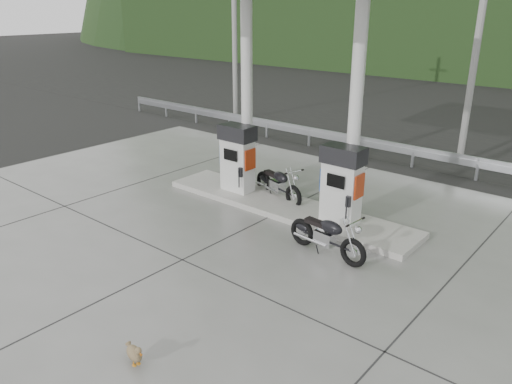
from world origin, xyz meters
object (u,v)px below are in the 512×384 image
Objects in this scene: gas_pump_right at (342,184)px; duck at (134,354)px; motorcycle_left at (278,184)px; gas_pump_left at (237,158)px; motorcycle_right at (327,236)px.

duck is at bearing -88.01° from gas_pump_right.
motorcycle_left reaches higher than duck.
gas_pump_left is at bearing 133.56° from duck.
motorcycle_left is 4.03× the size of duck.
duck is (3.41, -6.06, -0.89)m from gas_pump_left.
duck is at bearing -87.87° from motorcycle_right.
duck is (0.21, -6.06, -0.89)m from gas_pump_right.
gas_pump_left is 3.98× the size of duck.
motorcycle_right is at bearing -18.15° from motorcycle_left.
gas_pump_left is at bearing 165.34° from motorcycle_right.
gas_pump_right reaches higher than duck.
gas_pump_right is at bearing 0.00° from gas_pump_left.
motorcycle_left is 6.91m from duck.
gas_pump_left is 1.29m from motorcycle_left.
gas_pump_right is (3.20, 0.00, 0.00)m from gas_pump_left.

